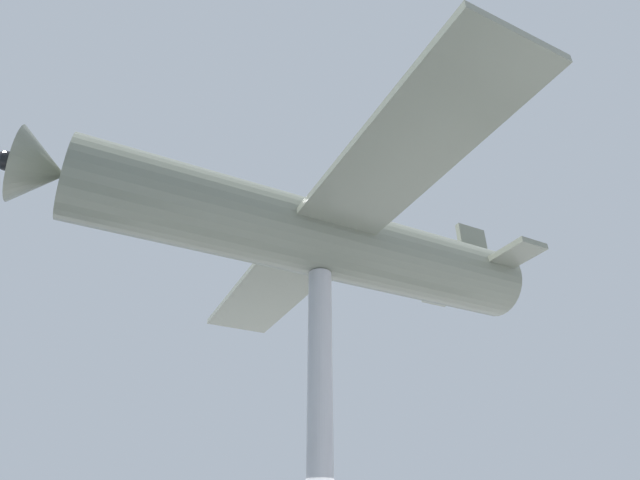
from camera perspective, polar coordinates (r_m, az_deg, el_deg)
support_pylon_central at (r=12.00m, az=-0.00°, el=-19.85°), size 0.60×0.60×7.42m
suspended_airplane at (r=13.62m, az=-0.87°, el=0.25°), size 14.85×14.27×2.99m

